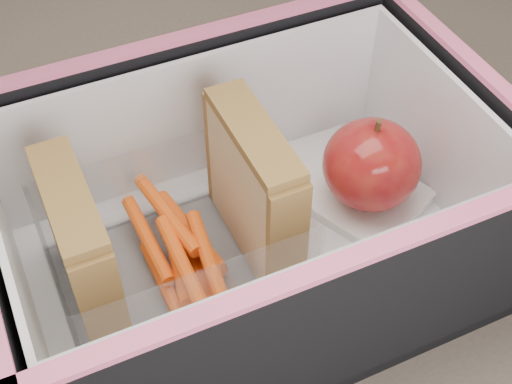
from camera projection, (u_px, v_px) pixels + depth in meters
The scene contains 8 objects.
kitchen_table at pixel (206, 317), 0.59m from camera, with size 1.20×0.80×0.75m.
lunch_bag at pixel (245, 193), 0.46m from camera, with size 0.33×0.33×0.31m.
plastic_tub at pixel (174, 239), 0.47m from camera, with size 0.16×0.11×0.07m, color white, non-canonical shape.
sandwich_left at pixel (82, 249), 0.43m from camera, with size 0.03×0.09×0.10m.
sandwich_right at pixel (254, 189), 0.47m from camera, with size 0.03×0.10×0.11m.
carrot_sticks at pixel (182, 252), 0.48m from camera, with size 0.05×0.13×0.03m.
paper_napkin at pixel (365, 198), 0.53m from camera, with size 0.08×0.08×0.01m, color white.
red_apple at pixel (372, 164), 0.50m from camera, with size 0.09×0.09×0.07m.
Camera 1 is at (-0.10, -0.31, 1.16)m, focal length 50.00 mm.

